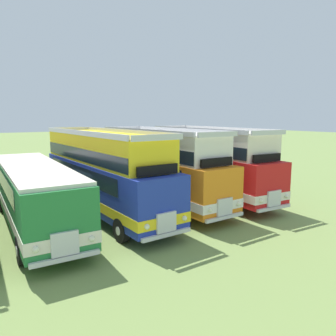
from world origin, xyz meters
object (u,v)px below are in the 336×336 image
Objects in this scene: bus_third_in_row at (34,191)px; bus_sixth_in_row at (209,161)px; bus_fifth_in_row at (160,165)px; bus_fourth_in_row at (103,171)px.

bus_third_in_row is 10.73m from bus_sixth_in_row.
bus_fifth_in_row reaches higher than bus_third_in_row.
bus_third_in_row is 7.16m from bus_fifth_in_row.
bus_third_in_row is at bearing -177.82° from bus_fifth_in_row.
bus_third_in_row is at bearing -176.47° from bus_fourth_in_row.
bus_third_in_row is 1.03× the size of bus_sixth_in_row.
bus_fifth_in_row is 3.58m from bus_sixth_in_row.
bus_fourth_in_row is at bearing 3.53° from bus_third_in_row.
bus_fifth_in_row is at bearing 2.18° from bus_third_in_row.
bus_third_in_row is at bearing -179.63° from bus_sixth_in_row.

